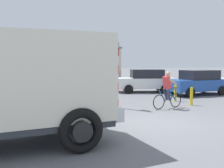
{
  "coord_description": "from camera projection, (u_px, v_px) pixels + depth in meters",
  "views": [
    {
      "loc": [
        -4.63,
        -8.11,
        2.21
      ],
      "look_at": [
        -0.68,
        2.5,
        1.2
      ],
      "focal_mm": 42.03,
      "sensor_mm": 36.0,
      "label": 1
    }
  ],
  "objects": [
    {
      "name": "traffic_light_pole",
      "position": [
        117.0,
        64.0,
        12.18
      ],
      "size": [
        0.24,
        0.43,
        3.2
      ],
      "color": "red",
      "rests_on": "ground"
    },
    {
      "name": "cyclist",
      "position": [
        167.0,
        90.0,
        12.08
      ],
      "size": [
        1.71,
        0.56,
        1.72
      ],
      "color": "black",
      "rests_on": "ground"
    },
    {
      "name": "truck_foreground",
      "position": [
        5.0,
        82.0,
        6.62
      ],
      "size": [
        5.59,
        3.14,
        2.9
      ],
      "color": "silver",
      "rests_on": "ground"
    },
    {
      "name": "car_far_side",
      "position": [
        145.0,
        81.0,
        18.43
      ],
      "size": [
        4.32,
        2.77,
        1.6
      ],
      "color": "white",
      "rests_on": "ground"
    },
    {
      "name": "bollard_far",
      "position": [
        175.0,
        93.0,
        14.3
      ],
      "size": [
        0.14,
        0.14,
        0.9
      ],
      "primitive_type": "cylinder",
      "color": "gold",
      "rests_on": "ground"
    },
    {
      "name": "ground_plane",
      "position": [
        154.0,
        123.0,
        9.38
      ],
      "size": [
        120.0,
        120.0,
        0.0
      ],
      "primitive_type": "plane",
      "color": "slate"
    },
    {
      "name": "car_white_mid",
      "position": [
        198.0,
        82.0,
        16.94
      ],
      "size": [
        4.06,
        1.99,
        1.6
      ],
      "color": "#234C9E",
      "rests_on": "ground"
    },
    {
      "name": "sidewalk_far",
      "position": [
        72.0,
        85.0,
        22.83
      ],
      "size": [
        80.0,
        5.0,
        0.16
      ],
      "primitive_type": "cube",
      "color": "#ADADA8",
      "rests_on": "ground"
    },
    {
      "name": "bollard_near",
      "position": [
        191.0,
        96.0,
        12.99
      ],
      "size": [
        0.14,
        0.14,
        0.9
      ],
      "primitive_type": "cylinder",
      "color": "gold",
      "rests_on": "ground"
    },
    {
      "name": "building_mid_block",
      "position": [
        74.0,
        64.0,
        30.58
      ],
      "size": [
        9.12,
        7.14,
        3.72
      ],
      "color": "#B2AD9E",
      "rests_on": "ground"
    }
  ]
}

